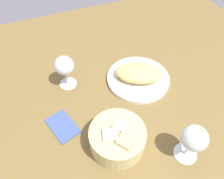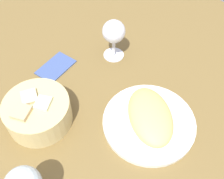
{
  "view_description": "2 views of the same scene",
  "coord_description": "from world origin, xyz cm",
  "px_view_note": "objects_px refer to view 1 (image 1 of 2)",
  "views": [
    {
      "loc": [
        25.31,
        36.16,
        59.43
      ],
      "look_at": [
        7.06,
        -8.21,
        3.3
      ],
      "focal_mm": 34.56,
      "sensor_mm": 36.0,
      "label": 1
    },
    {
      "loc": [
        -26.64,
        16.71,
        57.6
      ],
      "look_at": [
        7.32,
        -9.21,
        3.46
      ],
      "focal_mm": 42.28,
      "sensor_mm": 36.0,
      "label": 2
    }
  ],
  "objects_px": {
    "wine_glass_near": "(64,67)",
    "folded_napkin": "(62,126)",
    "wine_glass_far": "(194,139)",
    "plate": "(138,79)",
    "bread_basket": "(117,138)"
  },
  "relations": [
    {
      "from": "wine_glass_near",
      "to": "folded_napkin",
      "type": "height_order",
      "value": "wine_glass_near"
    },
    {
      "from": "wine_glass_far",
      "to": "plate",
      "type": "bearing_deg",
      "value": -91.23
    },
    {
      "from": "plate",
      "to": "bread_basket",
      "type": "distance_m",
      "value": 0.28
    },
    {
      "from": "folded_napkin",
      "to": "wine_glass_far",
      "type": "bearing_deg",
      "value": 36.22
    },
    {
      "from": "bread_basket",
      "to": "folded_napkin",
      "type": "bearing_deg",
      "value": -41.83
    },
    {
      "from": "wine_glass_far",
      "to": "folded_napkin",
      "type": "bearing_deg",
      "value": -36.37
    },
    {
      "from": "bread_basket",
      "to": "wine_glass_near",
      "type": "bearing_deg",
      "value": -75.94
    },
    {
      "from": "plate",
      "to": "folded_napkin",
      "type": "distance_m",
      "value": 0.32
    },
    {
      "from": "plate",
      "to": "wine_glass_near",
      "type": "bearing_deg",
      "value": -17.81
    },
    {
      "from": "wine_glass_near",
      "to": "folded_napkin",
      "type": "xyz_separation_m",
      "value": [
        0.06,
        0.17,
        -0.08
      ]
    },
    {
      "from": "plate",
      "to": "folded_napkin",
      "type": "relative_size",
      "value": 2.11
    },
    {
      "from": "wine_glass_far",
      "to": "folded_napkin",
      "type": "distance_m",
      "value": 0.39
    },
    {
      "from": "wine_glass_far",
      "to": "wine_glass_near",
      "type": "bearing_deg",
      "value": -58.43
    },
    {
      "from": "bread_basket",
      "to": "wine_glass_near",
      "type": "relative_size",
      "value": 1.27
    },
    {
      "from": "bread_basket",
      "to": "folded_napkin",
      "type": "xyz_separation_m",
      "value": [
        0.14,
        -0.12,
        -0.03
      ]
    }
  ]
}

